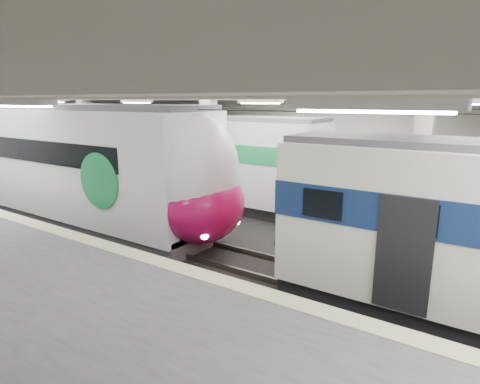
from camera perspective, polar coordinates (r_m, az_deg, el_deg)
The scene contains 3 objects.
station_hall at distance 10.89m, azimuth -7.41°, elevation 3.61°, with size 36.00×24.00×5.75m.
modern_emu at distance 17.03m, azimuth -20.33°, elevation 3.29°, with size 15.20×3.13×4.83m.
far_train at distance 20.20m, azimuth -6.24°, elevation 4.96°, with size 13.36×2.86×4.28m.
Camera 1 is at (7.09, -9.82, 4.99)m, focal length 30.00 mm.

